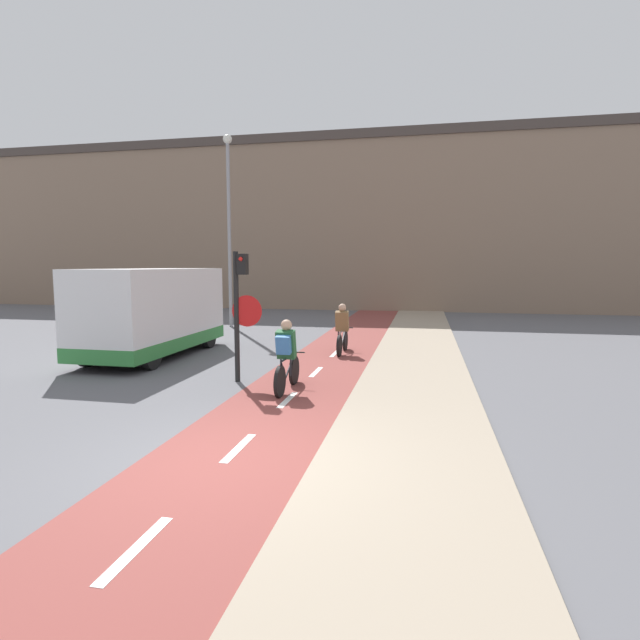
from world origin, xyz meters
name	(u,v)px	position (x,y,z in m)	size (l,w,h in m)	color
ground_plane	(225,463)	(0.00, 0.00, 0.00)	(120.00, 120.00, 0.00)	#5B5B60
bike_lane	(225,462)	(0.00, 0.00, 0.01)	(2.20, 60.00, 0.02)	brown
sidewalk_strip	(408,477)	(2.30, 0.00, 0.03)	(2.40, 60.00, 0.05)	gray
building_row_background	(383,225)	(0.00, 24.35, 4.92)	(60.00, 5.20, 9.82)	#89705B
traffic_light_pole	(240,301)	(-1.40, 4.30, 1.75)	(0.67, 0.25, 2.80)	black
street_lamp_far	(229,213)	(-5.34, 13.53, 4.62)	(0.36, 0.36, 7.68)	gray
cyclist_near	(286,357)	(-0.21, 3.67, 0.70)	(0.46, 1.68, 1.45)	black
cyclist_far	(342,331)	(0.19, 8.13, 0.66)	(0.46, 1.65, 1.43)	black
van	(153,314)	(-4.85, 6.69, 1.19)	(1.96, 5.09, 2.42)	white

